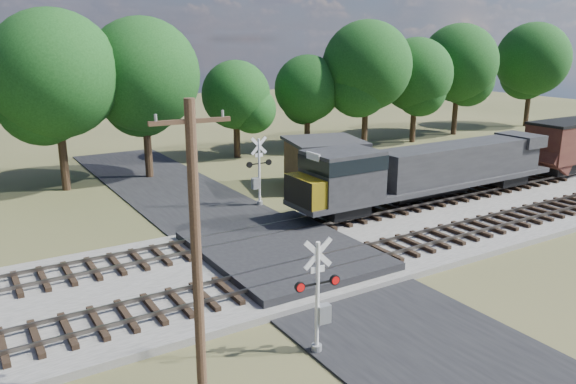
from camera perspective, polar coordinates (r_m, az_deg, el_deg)
ground at (r=26.03m, az=-0.03°, el=-7.16°), size 160.00×160.00×0.00m
ballast_bed at (r=32.37m, az=14.76°, el=-2.85°), size 140.00×10.00×0.30m
road at (r=26.02m, az=-0.03°, el=-7.08°), size 7.00×60.00×0.08m
crossing_panel at (r=26.31m, az=-0.61°, el=-6.17°), size 7.00×9.00×0.62m
track_near at (r=26.08m, az=8.19°, el=-6.30°), size 140.00×2.60×0.33m
track_far at (r=29.83m, az=2.06°, el=-3.35°), size 140.00×2.60×0.33m
crossing_signal_near at (r=18.40m, az=3.21°, el=-11.50°), size 1.60×0.37×3.98m
crossing_signal_far at (r=34.15m, az=-3.06°, el=1.46°), size 1.74×0.38×4.32m
utility_pole at (r=15.04m, az=-9.31°, el=-6.00°), size 2.09×0.28×8.54m
equipment_shed at (r=38.77m, az=3.69°, el=2.96°), size 5.95×5.95×3.33m
treeline at (r=46.94m, az=-2.25°, el=11.76°), size 80.35×10.90×11.92m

